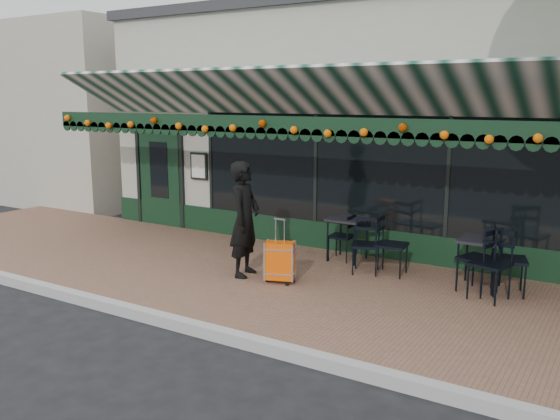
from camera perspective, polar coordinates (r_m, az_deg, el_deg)
The scene contains 15 objects.
ground at distance 7.36m, azimuth -4.68°, elevation -12.37°, with size 80.00×80.00×0.00m, color black.
sidewalk at distance 8.91m, azimuth 3.02°, elevation -7.62°, with size 18.00×4.00×0.15m, color brown.
curb at distance 7.27m, azimuth -5.07°, elevation -12.03°, with size 18.00×0.16×0.15m, color #9E9E99.
restaurant_building at distance 13.88m, azimuth 14.89°, elevation 7.92°, with size 12.00×9.60×4.50m.
neighbor_building_left at distance 21.70m, azimuth -20.31°, elevation 8.89°, with size 12.00×8.00×4.80m, color #9C9989.
woman at distance 9.13m, azimuth -3.41°, elevation -0.88°, with size 0.65×0.43×1.79m, color black.
suitcase at distance 8.87m, azimuth -0.01°, elevation -4.98°, with size 0.48×0.37×0.97m.
cafe_table_a at distance 9.02m, azimuth 18.74°, elevation -3.10°, with size 0.60×0.60×0.73m.
cafe_table_b at distance 10.07m, azimuth 6.52°, elevation -1.17°, with size 0.60×0.60×0.74m.
chair_a_left at distance 8.85m, azimuth 18.54°, elevation -4.53°, with size 0.48×0.48×0.97m, color black, non-canonical shape.
chair_a_right at distance 8.94m, azimuth 21.20°, elevation -4.54°, with size 0.49×0.49×0.98m, color black, non-canonical shape.
chair_a_front at distance 8.60m, azimuth 19.55°, elevation -5.00°, with size 0.49×0.49×0.98m, color black, non-canonical shape.
chair_b_left at distance 10.13m, azimuth 5.94°, elevation -2.58°, with size 0.40×0.40×0.80m, color black, non-canonical shape.
chair_b_right at distance 9.40m, azimuth 10.72°, elevation -3.38°, with size 0.47×0.47×0.93m, color black, non-canonical shape.
chair_b_front at distance 9.44m, azimuth 8.28°, elevation -3.41°, with size 0.44×0.44×0.88m, color black, non-canonical shape.
Camera 1 is at (4.04, -5.42, 2.90)m, focal length 38.00 mm.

